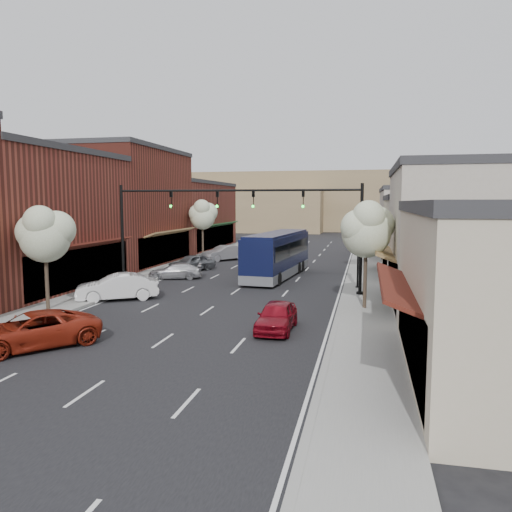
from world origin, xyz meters
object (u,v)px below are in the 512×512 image
Objects in this scene: tree_right_near at (367,228)px; tree_right_far at (367,224)px; signal_mast_left at (154,220)px; lamp_post_far at (361,231)px; lamp_post_near at (358,245)px; coach_bus at (278,254)px; tree_left_far at (203,214)px; parked_car_b at (117,287)px; signal_mast_right at (322,222)px; parked_car_d at (192,263)px; parked_car_a at (32,330)px; parked_car_e at (224,253)px; parked_car_c at (175,271)px; tree_left_near at (45,233)px; red_hatchback at (277,316)px.

tree_right_near is 1.10× the size of tree_right_far.
signal_mast_left is 24.14m from lamp_post_far.
lamp_post_near reaches higher than coach_bus.
lamp_post_near is at bearing -93.31° from tree_right_far.
tree_left_far is 15.05m from coach_bus.
lamp_post_near reaches higher than parked_car_b.
parked_car_d is (-11.82, 8.79, -3.91)m from signal_mast_right.
tree_left_far is 1.47× the size of parked_car_d.
signal_mast_left is 1.58× the size of parked_car_a.
tree_right_far reaches higher than lamp_post_far.
parked_car_d is (-7.77, 1.90, -1.11)m from coach_bus.
parked_car_b reaches higher than parked_car_e.
parked_car_b is 1.18× the size of parked_car_c.
lamp_post_near reaches higher than parked_car_a.
tree_right_far is at bearing 101.63° from parked_car_c.
parked_car_b is (-14.00, -6.82, -2.22)m from lamp_post_near.
lamp_post_far is at bearing 122.28° from parked_car_c.
lamp_post_near is at bearing 94.77° from tree_right_near.
tree_left_near is 0.93× the size of tree_left_far.
parked_car_a is at bearing -110.13° from lamp_post_far.
tree_right_far is 1.30× the size of parked_car_d.
signal_mast_right reaches higher than tree_left_near.
tree_left_near is (-13.87, -8.05, -0.40)m from signal_mast_right.
parked_car_e is at bearing 130.95° from parked_car_a.
parked_car_a is (-13.05, -26.05, -3.27)m from tree_right_far.
tree_right_far is (2.73, 11.95, -0.63)m from signal_mast_right.
parked_car_a is at bearing -101.46° from coach_bus.
parked_car_b is 1.03× the size of parked_car_e.
tree_right_near is 6.74m from lamp_post_near.
tree_right_near is at bearing -16.19° from signal_mast_left.
signal_mast_left is 17.07m from parked_car_e.
parked_car_b is at bearing 154.89° from red_hatchback.
tree_right_near is at bearing 76.83° from parked_car_a.
lamp_post_far reaches higher than coach_bus.
signal_mast_right is 1.72× the size of parked_car_b.
tree_right_near is 1.29× the size of parked_car_e.
lamp_post_far is at bearing 91.30° from tree_right_near.
red_hatchback is (-1.22, -9.29, -3.95)m from signal_mast_right.
tree_left_far reaches higher than lamp_post_near.
signal_mast_left is 1.85× the size of lamp_post_near.
coach_bus is at bearing 144.86° from lamp_post_near.
tree_right_far is 1.22× the size of lamp_post_near.
tree_left_far reaches higher than tree_left_near.
parked_car_c is at bearing 127.27° from red_hatchback.
signal_mast_left reaches higher than parked_car_e.
red_hatchback is (-3.95, -5.24, -3.78)m from tree_right_near.
parked_car_d is at bearing 138.56° from tree_right_near.
coach_bus is at bearing -48.38° from tree_left_far.
signal_mast_right reaches higher than coach_bus.
parked_car_e is at bearing 133.53° from lamp_post_near.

